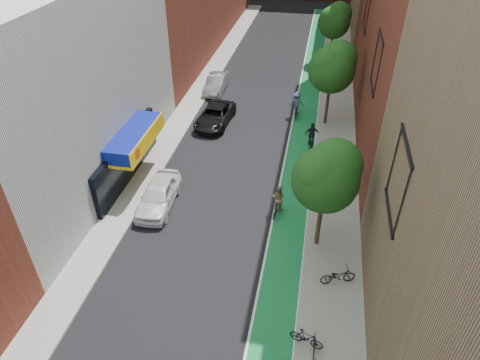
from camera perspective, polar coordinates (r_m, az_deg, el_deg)
The scene contains 15 objects.
bike_lane at distance 37.29m, azimuth 8.84°, elevation 9.00°, with size 2.00×68.00×0.01m, color #126733.
sidewalk_left at distance 38.77m, azimuth -6.26°, elevation 10.42°, with size 2.00×68.00×0.15m, color gray.
sidewalk_right at distance 37.29m, azimuth 12.71°, elevation 8.65°, with size 3.00×68.00×0.15m, color gray.
building_left_white at distance 28.60m, azimuth -23.88°, elevation 11.06°, with size 8.00×20.00×12.00m, color silver.
tree_near at distance 21.12m, azimuth 11.51°, elevation 0.67°, with size 3.40×3.36×6.42m.
tree_mid at distance 33.54m, azimuth 12.27°, elevation 14.64°, with size 3.55×3.53×6.74m.
tree_far at distance 47.01m, azimuth 12.53°, elevation 20.15°, with size 3.30×3.25×6.21m.
parked_car_white at distance 26.19m, azimuth -10.84°, elevation -1.95°, with size 1.89×4.70×1.60m, color white.
parked_car_black at distance 34.68m, azimuth -3.36°, elevation 8.54°, with size 2.36×5.12×1.42m, color black.
parked_car_silver at distance 40.49m, azimuth -3.18°, elevation 12.75°, with size 1.57×4.52×1.49m, color #919499.
cyclist_lane_near at distance 25.16m, azimuth 5.10°, elevation -2.96°, with size 0.92×1.57×1.99m.
cyclist_lane_mid at distance 31.59m, azimuth 9.50°, elevation 5.30°, with size 1.10×1.96×2.11m.
cyclist_lane_far at distance 35.92m, azimuth 7.58°, elevation 9.77°, with size 1.21×1.79×2.18m.
parked_bike_mid at distance 19.43m, azimuth 8.86°, elevation -20.11°, with size 0.42×1.49×0.90m, color black.
parked_bike_far at distance 21.84m, azimuth 12.92°, elevation -12.33°, with size 0.62×1.77×0.93m, color black.
Camera 1 is at (4.75, -7.41, 16.56)m, focal length 32.00 mm.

